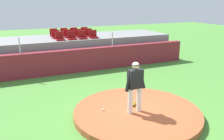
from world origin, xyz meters
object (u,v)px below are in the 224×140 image
Objects in this scene: pitcher at (135,83)px; stadium_chair_4 at (56,36)px; stadium_chair_7 at (89,34)px; stadium_chair_3 at (93,36)px; stadium_chair_6 at (79,34)px; stadium_chair_1 at (72,37)px; fielding_glove at (134,104)px; stadium_chair_9 at (64,33)px; stadium_chair_8 at (54,34)px; stadium_chair_10 at (74,33)px; stadium_chair_11 at (85,32)px; stadium_chair_0 at (60,38)px; baseball at (103,110)px; stadium_chair_2 at (82,36)px; stadium_chair_5 at (68,35)px.

stadium_chair_4 is at bearing 92.98° from pitcher.
stadium_chair_7 reaches higher than pitcher.
stadium_chair_6 is at bearing -53.15° from stadium_chair_3.
stadium_chair_4 is (-0.75, 0.91, 0.00)m from stadium_chair_1.
fielding_glove is 8.87m from stadium_chair_9.
stadium_chair_1 reaches higher than pitcher.
stadium_chair_8 and stadium_chair_10 have the same top height.
stadium_chair_10 and stadium_chair_11 have the same top height.
stadium_chair_6 is 0.90m from stadium_chair_10.
stadium_chair_0 is at bearing 0.00° from stadium_chair_3.
stadium_chair_9 is at bearing 87.78° from pitcher.
baseball is 0.15× the size of stadium_chair_1.
pitcher is at bearing 86.17° from stadium_chair_2.
stadium_chair_1 is (0.71, -0.00, 0.00)m from stadium_chair_0.
stadium_chair_7 is 1.00× the size of stadium_chair_11.
baseball is 0.15× the size of stadium_chair_8.
stadium_chair_11 is at bearing -128.05° from stadium_chair_1.
stadium_chair_2 and stadium_chair_10 have the same top height.
stadium_chair_10 is at bearing 83.61° from pitcher.
stadium_chair_10 is at bearing -89.73° from stadium_chair_2.
stadium_chair_4 is 1.00× the size of stadium_chair_8.
stadium_chair_7 reaches higher than fielding_glove.
stadium_chair_7 is (0.96, 7.81, 1.59)m from fielding_glove.
stadium_chair_2 is (0.67, -0.01, 0.00)m from stadium_chair_1.
stadium_chair_3 is at bearing 77.37° from pitcher.
fielding_glove is at bearing 87.95° from stadium_chair_2.
stadium_chair_8 and stadium_chair_9 have the same top height.
stadium_chair_11 is (2.15, 0.89, 0.00)m from stadium_chair_4.
pitcher is 3.64× the size of stadium_chair_0.
fielding_glove is 7.99m from stadium_chair_6.
fielding_glove is at bearing 97.35° from stadium_chair_8.
pitcher is 7.48m from stadium_chair_3.
stadium_chair_7 and stadium_chair_8 have the same top height.
stadium_chair_7 is (1.38, 0.00, 0.00)m from stadium_chair_5.
pitcher is 3.64× the size of stadium_chair_8.
stadium_chair_0 is (-0.88, 7.36, 0.59)m from pitcher.
fielding_glove is 0.60× the size of stadium_chair_6.
stadium_chair_2 is at bearing -125.41° from fielding_glove.
stadium_chair_6 is at bearing 128.34° from stadium_chair_9.
stadium_chair_4 is 2.33m from stadium_chair_11.
stadium_chair_1 is (-0.18, 7.36, 0.59)m from pitcher.
baseball is at bearing 79.20° from stadium_chair_6.
stadium_chair_0 is 1.00× the size of stadium_chair_10.
baseball is at bearing 89.37° from stadium_chair_0.
stadium_chair_5 is 1.13m from stadium_chair_10.
stadium_chair_6 and stadium_chair_9 have the same top height.
pitcher is at bearing 91.36° from stadium_chair_1.
stadium_chair_3 is at bearing 147.01° from stadium_chair_5.
stadium_chair_3 and stadium_chair_9 have the same top height.
stadium_chair_2 is 1.00× the size of stadium_chair_10.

